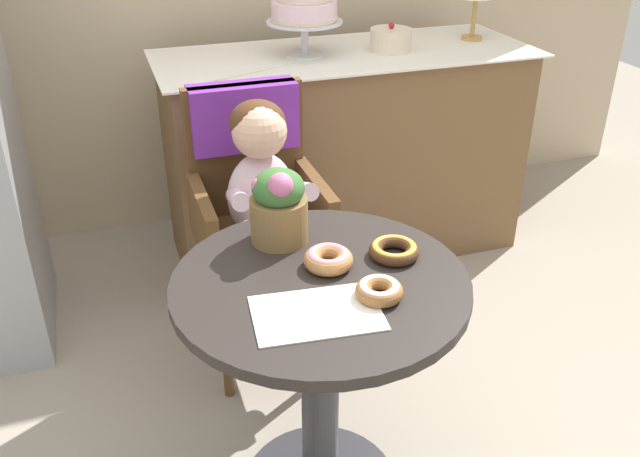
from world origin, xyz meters
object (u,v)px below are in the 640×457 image
round_layer_cake (391,40)px  donut_mid (379,290)px  flower_vase (279,204)px  tiered_cake_stand (304,4)px  donut_side (394,250)px  donut_front (328,258)px  cafe_table (320,349)px  seated_child (264,192)px  wicker_chair (253,183)px

round_layer_cake → donut_mid: bearing=-114.4°
flower_vase → donut_mid: bearing=-66.7°
tiered_cake_stand → round_layer_cake: size_ratio=1.89×
donut_side → round_layer_cake: size_ratio=0.74×
donut_front → cafe_table: bearing=-129.2°
seated_child → donut_mid: (0.09, -0.71, 0.06)m
cafe_table → donut_mid: 0.28m
donut_mid → donut_side: donut_mid is taller
donut_front → tiered_cake_stand: bearing=75.0°
cafe_table → donut_mid: (0.10, -0.12, 0.23)m
cafe_table → donut_front: donut_front is taller
cafe_table → flower_vase: (-0.04, 0.21, 0.32)m
tiered_cake_stand → donut_mid: bearing=-100.8°
donut_side → tiered_cake_stand: (0.16, 1.26, 0.36)m
round_layer_cake → cafe_table: bearing=-120.0°
donut_front → tiered_cake_stand: size_ratio=0.38×
wicker_chair → donut_front: 0.71m
seated_child → tiered_cake_stand: size_ratio=2.24×
donut_front → wicker_chair: bearing=92.0°
seated_child → flower_vase: seated_child is taller
seated_child → round_layer_cake: bearing=43.4°
cafe_table → tiered_cake_stand: (0.37, 1.30, 0.59)m
donut_side → seated_child: bearing=109.7°
seated_child → donut_mid: seated_child is taller
cafe_table → flower_vase: size_ratio=3.43×
wicker_chair → donut_front: size_ratio=7.84×
wicker_chair → donut_mid: 0.87m
seated_child → donut_front: 0.55m
seated_child → donut_side: 0.59m
wicker_chair → flower_vase: wicker_chair is taller
tiered_cake_stand → flower_vase: bearing=-110.7°
flower_vase → tiered_cake_stand: bearing=69.3°
seated_child → tiered_cake_stand: tiered_cake_stand is taller
tiered_cake_stand → round_layer_cake: tiered_cake_stand is taller
seated_child → flower_vase: bearing=-97.8°
donut_mid → round_layer_cake: (0.63, 1.39, 0.20)m
wicker_chair → flower_vase: (-0.05, -0.53, 0.19)m
donut_front → donut_mid: donut_front is taller
seated_child → tiered_cake_stand: bearing=63.2°
donut_mid → cafe_table: bearing=130.8°
donut_side → tiered_cake_stand: bearing=82.6°
cafe_table → donut_side: size_ratio=5.68×
flower_vase → round_layer_cake: round_layer_cake is taller
donut_side → flower_vase: (-0.25, 0.17, 0.09)m
wicker_chair → donut_mid: (0.09, -0.86, 0.10)m
donut_front → donut_side: size_ratio=0.96×
donut_mid → flower_vase: (-0.14, 0.33, 0.08)m
cafe_table → donut_mid: bearing=-49.2°
seated_child → flower_vase: size_ratio=3.46×
cafe_table → donut_front: 0.24m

